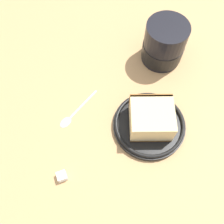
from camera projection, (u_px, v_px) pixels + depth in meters
ground_plane at (137, 128)px, 58.70cm from camera, size 133.94×133.94×3.74cm
small_plate at (149, 126)px, 55.88cm from camera, size 15.94×15.94×1.92cm
cake_slice at (151, 119)px, 53.09cm from camera, size 9.95×9.79×5.94cm
tea_mug at (164, 44)px, 60.83cm from camera, size 10.05×12.30×10.72cm
teaspoon at (71, 116)px, 57.63cm from camera, size 7.45×10.88×0.80cm
sugar_cube at (62, 176)px, 51.22cm from camera, size 2.45×2.45×1.82cm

